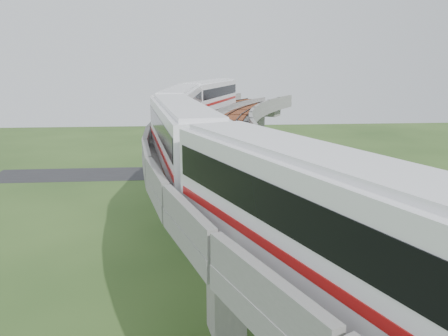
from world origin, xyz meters
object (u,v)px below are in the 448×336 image
at_px(car_red, 390,272).
at_px(car_dark, 322,246).
at_px(metro_train, 210,118).
at_px(car_white, 417,305).

distance_m(car_red, car_dark, 6.30).
relative_size(metro_train, car_white, 15.46).
xyz_separation_m(metro_train, car_white, (13.31, -7.60, -11.59)).
xyz_separation_m(metro_train, car_red, (13.70, -2.85, -11.70)).
bearing_deg(metro_train, car_dark, 12.29).
height_order(metro_train, car_dark, metro_train).
bearing_deg(car_dark, car_white, 177.90).
relative_size(metro_train, car_dark, 13.88).
bearing_deg(car_red, car_white, -53.31).
distance_m(car_white, car_red, 4.77).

